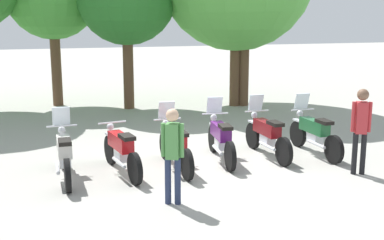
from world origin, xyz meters
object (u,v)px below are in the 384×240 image
Objects in this scene: motorcycle_0 at (64,154)px; motorcycle_4 at (267,134)px; person_0 at (173,149)px; motorcycle_1 at (121,150)px; motorcycle_5 at (314,133)px; motorcycle_2 at (175,145)px; person_1 at (361,124)px; motorcycle_3 at (221,138)px.

motorcycle_4 is at bearing -86.29° from motorcycle_0.
motorcycle_1 is at bearing 41.79° from person_0.
motorcycle_1 is (1.14, 0.02, -0.01)m from motorcycle_0.
motorcycle_2 is at bearing 90.62° from motorcycle_5.
motorcycle_1 is 3.45m from motorcycle_4.
person_1 is (1.23, -1.79, 0.54)m from motorcycle_4.
motorcycle_1 is 2.31m from motorcycle_3.
motorcycle_1 is 4.58m from motorcycle_5.
motorcycle_3 is at bearing -92.28° from motorcycle_1.
motorcycle_0 is at bearing -81.40° from person_1.
motorcycle_0 is 1.01× the size of motorcycle_1.
motorcycle_3 reaches higher than motorcycle_1.
motorcycle_4 is 3.68m from person_0.
person_0 reaches higher than motorcycle_0.
motorcycle_5 is (5.72, 0.15, 0.00)m from motorcycle_0.
motorcycle_4 is at bearing 80.37° from motorcycle_5.
motorcycle_2 is 3.43m from motorcycle_5.
motorcycle_2 is 1.23× the size of person_1.
motorcycle_2 is 3.86m from person_1.
motorcycle_5 is at bearing -88.68° from motorcycle_0.
motorcycle_4 reaches higher than motorcycle_1.
motorcycle_2 is at bearing 110.16° from motorcycle_3.
motorcycle_0 is 2.65m from person_0.
motorcycle_0 is 1.00× the size of motorcycle_2.
person_1 reaches higher than motorcycle_5.
motorcycle_3 is 2.29m from motorcycle_5.
motorcycle_5 is (3.43, 0.13, 0.00)m from motorcycle_2.
motorcycle_5 is 1.72m from person_1.
person_1 reaches higher than motorcycle_1.
person_1 is (3.52, -1.49, 0.54)m from motorcycle_2.
person_0 is 4.11m from person_1.
motorcycle_1 is 1.29× the size of person_0.
motorcycle_5 is (1.14, -0.16, 0.00)m from motorcycle_4.
motorcycle_1 is 2.12m from person_0.
motorcycle_2 is 1.30× the size of person_0.
person_1 reaches higher than motorcycle_4.
person_0 is 0.95× the size of person_1.
motorcycle_2 is 2.11m from person_0.
motorcycle_3 is 2.88m from person_0.
motorcycle_2 is 1.00× the size of motorcycle_5.
person_0 is (-0.57, -1.98, 0.47)m from motorcycle_2.
person_0 is (1.72, -1.96, 0.47)m from motorcycle_0.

